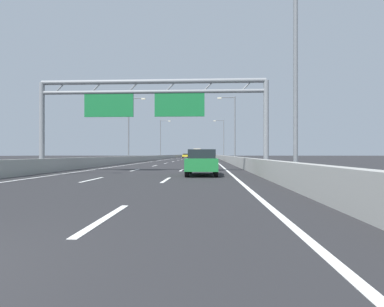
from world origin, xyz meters
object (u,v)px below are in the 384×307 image
streetlamp_right_near (290,61)px  blue_car (206,156)px  yellow_car (185,155)px  streetlamp_right_far (223,137)px  streetlamp_right_mid (233,125)px  box_truck (197,153)px  sign_gantry (150,102)px  black_car (207,157)px  silver_car (199,155)px  streetlamp_left_far (161,137)px  streetlamp_left_mid (130,125)px  green_car (202,162)px  white_car (193,156)px  red_car (206,155)px

streetlamp_right_near → blue_car: size_ratio=2.11×
yellow_car → streetlamp_right_far: bearing=-69.8°
streetlamp_right_mid → box_truck: size_ratio=1.09×
sign_gantry → streetlamp_right_near: (7.60, -7.13, 0.60)m
blue_car → streetlamp_right_far: bearing=-69.2°
sign_gantry → yellow_car: sign_gantry is taller
streetlamp_right_far → black_car: bearing=-99.1°
silver_car → yellow_car: bearing=-98.0°
streetlamp_left_far → streetlamp_right_far: size_ratio=1.00×
streetlamp_left_mid → silver_car: streetlamp_left_mid is taller
streetlamp_left_mid → black_car: (11.23, 7.83, -4.65)m
streetlamp_right_far → blue_car: (-4.09, 10.76, -4.63)m
sign_gantry → black_car: (3.90, 31.76, -4.05)m
yellow_car → silver_car: (3.91, 27.87, 0.04)m
green_car → blue_car: bearing=90.1°
yellow_car → box_truck: bearing=62.5°
white_car → silver_car: (0.01, 54.44, 0.01)m
streetlamp_left_far → white_car: streetlamp_left_far is taller
black_car → yellow_car: bearing=97.9°
box_truck → white_car: bearing=-89.9°
streetlamp_left_mid → streetlamp_left_far: (0.00, 31.06, 0.00)m
white_car → silver_car: 54.44m
silver_car → streetlamp_right_near: bearing=-86.5°
white_car → red_car: red_car is taller
white_car → red_car: bearing=84.0°
box_truck → black_car: bearing=-86.6°
streetlamp_left_far → box_truck: bearing=78.6°
streetlamp_right_far → yellow_car: bearing=110.2°
sign_gantry → box_truck: 92.85m
green_car → box_truck: box_truck is taller
streetlamp_left_mid → streetlamp_right_far: (14.93, 31.06, 0.00)m
streetlamp_left_far → yellow_car: 30.99m
streetlamp_right_mid → blue_car: streetlamp_right_mid is taller
streetlamp_left_far → white_car: (7.65, 3.83, -4.66)m
yellow_car → blue_car: size_ratio=0.99×
streetlamp_right_mid → streetlamp_right_near: bearing=-90.0°
streetlamp_left_far → silver_car: size_ratio=2.17×
streetlamp_right_far → box_truck: streetlamp_right_far is taller
streetlamp_right_near → streetlamp_left_mid: (-14.93, 31.06, 0.00)m
red_car → silver_car: (-3.22, 23.72, -0.00)m
green_car → sign_gantry: bearing=141.7°
streetlamp_right_far → yellow_car: 32.74m
streetlamp_right_near → white_car: 66.51m
black_car → silver_car: bearing=92.5°
streetlamp_left_mid → white_car: bearing=77.6°
streetlamp_right_mid → black_car: size_ratio=2.21×
blue_car → box_truck: (-3.24, 27.05, 0.96)m
streetlamp_left_mid → black_car: 14.46m
black_car → box_truck: box_truck is taller
black_car → blue_car: (-0.39, 33.99, 0.02)m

